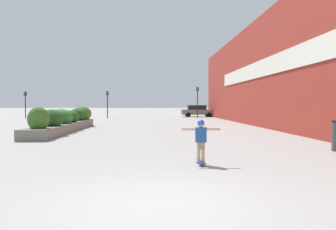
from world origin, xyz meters
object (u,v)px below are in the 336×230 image
object	(u,v)px
traffic_light_left	(107,100)
traffic_light_right	(197,97)
car_center_left	(266,111)
skateboard	(201,162)
car_leftmost	(198,111)
skateboarder	(201,136)
traffic_light_far_left	(25,100)

from	to	relation	value
traffic_light_left	traffic_light_right	distance (m)	10.98
traffic_light_right	car_center_left	bearing A→B (deg)	21.52
skateboard	traffic_light_left	size ratio (longest dim) A/B	0.22
skateboard	car_leftmost	size ratio (longest dim) A/B	0.16
car_leftmost	skateboard	bearing A→B (deg)	-7.40
skateboard	traffic_light_left	world-z (taller)	traffic_light_left
skateboard	car_leftmost	xyz separation A→B (m)	(4.53, 34.92, 0.73)
skateboarder	car_center_left	distance (m)	37.79
skateboard	traffic_light_left	distance (m)	31.57
skateboard	traffic_light_far_left	world-z (taller)	traffic_light_far_left
car_leftmost	traffic_light_right	bearing A→B (deg)	-7.66
car_leftmost	traffic_light_right	world-z (taller)	traffic_light_right
car_leftmost	traffic_light_far_left	bearing A→B (deg)	-78.99
skateboard	traffic_light_right	xyz separation A→B (m)	(4.03, 31.18, 2.48)
skateboard	traffic_light_far_left	size ratio (longest dim) A/B	0.22
car_leftmost	traffic_light_left	size ratio (longest dim) A/B	1.36
skateboard	traffic_light_right	distance (m)	31.54
car_leftmost	car_center_left	distance (m)	9.45
skateboarder	car_center_left	size ratio (longest dim) A/B	0.28
traffic_light_left	traffic_light_far_left	distance (m)	9.75
traffic_light_left	traffic_light_far_left	bearing A→B (deg)	179.64
skateboarder	car_leftmost	distance (m)	35.21
traffic_light_far_left	car_center_left	bearing A→B (deg)	8.01
traffic_light_far_left	traffic_light_right	bearing A→B (deg)	1.09
skateboarder	car_leftmost	size ratio (longest dim) A/B	0.26
car_leftmost	traffic_light_right	size ratio (longest dim) A/B	1.17
skateboarder	traffic_light_left	distance (m)	31.53
skateboarder	traffic_light_right	world-z (taller)	traffic_light_right
skateboarder	traffic_light_far_left	world-z (taller)	traffic_light_far_left
skateboard	traffic_light_left	xyz separation A→B (m)	(-6.93, 30.73, 2.16)
traffic_light_left	car_leftmost	bearing A→B (deg)	20.07
car_leftmost	traffic_light_left	xyz separation A→B (m)	(-11.46, -4.19, 1.42)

